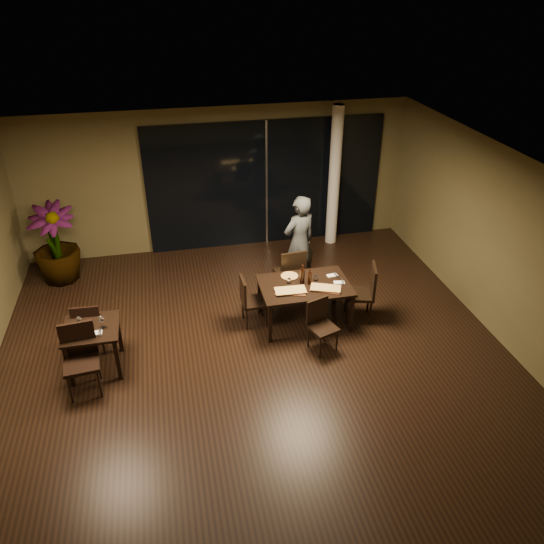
% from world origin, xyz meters
% --- Properties ---
extents(ground, '(8.00, 8.00, 0.00)m').
position_xyz_m(ground, '(0.00, 0.00, 0.00)').
color(ground, black).
rests_on(ground, ground).
extents(wall_back, '(8.00, 0.10, 3.00)m').
position_xyz_m(wall_back, '(0.00, 4.05, 1.50)').
color(wall_back, brown).
rests_on(wall_back, ground).
extents(wall_front, '(8.00, 0.10, 3.00)m').
position_xyz_m(wall_front, '(0.00, -4.05, 1.50)').
color(wall_front, brown).
rests_on(wall_front, ground).
extents(wall_right, '(0.10, 8.00, 3.00)m').
position_xyz_m(wall_right, '(4.05, 0.00, 1.50)').
color(wall_right, brown).
rests_on(wall_right, ground).
extents(ceiling, '(8.00, 8.00, 0.04)m').
position_xyz_m(ceiling, '(0.00, 0.00, 3.02)').
color(ceiling, silver).
rests_on(ceiling, wall_back).
extents(window_panel, '(5.00, 0.06, 2.70)m').
position_xyz_m(window_panel, '(1.00, 3.96, 1.35)').
color(window_panel, black).
rests_on(window_panel, ground).
extents(column, '(0.24, 0.24, 3.00)m').
position_xyz_m(column, '(2.40, 3.65, 1.50)').
color(column, silver).
rests_on(column, ground).
extents(main_table, '(1.50, 1.00, 0.75)m').
position_xyz_m(main_table, '(1.00, 0.80, 0.68)').
color(main_table, black).
rests_on(main_table, ground).
extents(side_table, '(0.80, 0.80, 0.75)m').
position_xyz_m(side_table, '(-2.40, 0.30, 0.62)').
color(side_table, black).
rests_on(side_table, ground).
extents(chair_main_far, '(0.52, 0.52, 1.04)m').
position_xyz_m(chair_main_far, '(0.95, 1.54, 0.58)').
color(chair_main_far, black).
rests_on(chair_main_far, ground).
extents(chair_main_near, '(0.51, 0.51, 0.86)m').
position_xyz_m(chair_main_near, '(1.06, 0.07, 0.48)').
color(chair_main_near, black).
rests_on(chair_main_near, ground).
extents(chair_main_left, '(0.43, 0.43, 0.90)m').
position_xyz_m(chair_main_left, '(0.08, 0.95, 0.50)').
color(chair_main_left, black).
rests_on(chair_main_left, ground).
extents(chair_main_right, '(0.59, 0.59, 1.04)m').
position_xyz_m(chair_main_right, '(2.03, 0.68, 0.58)').
color(chair_main_right, black).
rests_on(chair_main_right, ground).
extents(chair_side_far, '(0.45, 0.45, 0.92)m').
position_xyz_m(chair_side_far, '(-2.50, 0.72, 0.51)').
color(chair_side_far, black).
rests_on(chair_side_far, ground).
extents(chair_side_near, '(0.53, 0.53, 1.05)m').
position_xyz_m(chair_side_near, '(-2.54, -0.10, 0.59)').
color(chair_side_near, black).
rests_on(chair_side_near, ground).
extents(diner, '(0.73, 0.61, 1.84)m').
position_xyz_m(diner, '(1.21, 1.98, 0.92)').
color(diner, '#303335').
rests_on(diner, ground).
extents(potted_plant, '(0.88, 0.88, 1.56)m').
position_xyz_m(potted_plant, '(-3.26, 3.18, 0.78)').
color(potted_plant, '#224B19').
rests_on(potted_plant, ground).
extents(pizza_board_left, '(0.55, 0.38, 0.01)m').
position_xyz_m(pizza_board_left, '(0.71, 0.63, 0.76)').
color(pizza_board_left, '#452516').
rests_on(pizza_board_left, main_table).
extents(pizza_board_right, '(0.55, 0.44, 0.01)m').
position_xyz_m(pizza_board_right, '(1.29, 0.58, 0.76)').
color(pizza_board_right, '#4F2A19').
rests_on(pizza_board_right, main_table).
extents(oblong_pizza_left, '(0.50, 0.26, 0.02)m').
position_xyz_m(oblong_pizza_left, '(0.71, 0.63, 0.77)').
color(oblong_pizza_left, maroon).
rests_on(oblong_pizza_left, pizza_board_left).
extents(oblong_pizza_right, '(0.52, 0.38, 0.02)m').
position_xyz_m(oblong_pizza_right, '(1.29, 0.58, 0.77)').
color(oblong_pizza_right, maroon).
rests_on(oblong_pizza_right, pizza_board_right).
extents(round_pizza, '(0.29, 0.29, 0.01)m').
position_xyz_m(round_pizza, '(0.81, 1.11, 0.76)').
color(round_pizza, '#A73612').
rests_on(round_pizza, main_table).
extents(bottle_a, '(0.07, 0.07, 0.33)m').
position_xyz_m(bottle_a, '(0.97, 0.85, 0.92)').
color(bottle_a, black).
rests_on(bottle_a, main_table).
extents(bottle_b, '(0.06, 0.06, 0.28)m').
position_xyz_m(bottle_b, '(1.08, 0.81, 0.89)').
color(bottle_b, black).
rests_on(bottle_b, main_table).
extents(bottle_c, '(0.07, 0.07, 0.33)m').
position_xyz_m(bottle_c, '(0.97, 0.89, 0.92)').
color(bottle_c, black).
rests_on(bottle_c, main_table).
extents(tumbler_left, '(0.07, 0.07, 0.08)m').
position_xyz_m(tumbler_left, '(0.75, 0.90, 0.79)').
color(tumbler_left, white).
rests_on(tumbler_left, main_table).
extents(tumbler_right, '(0.07, 0.07, 0.08)m').
position_xyz_m(tumbler_right, '(1.21, 0.89, 0.79)').
color(tumbler_right, white).
rests_on(tumbler_right, main_table).
extents(napkin_near, '(0.20, 0.13, 0.01)m').
position_xyz_m(napkin_near, '(1.57, 0.73, 0.76)').
color(napkin_near, white).
rests_on(napkin_near, main_table).
extents(napkin_far, '(0.19, 0.12, 0.01)m').
position_xyz_m(napkin_far, '(1.53, 0.97, 0.76)').
color(napkin_far, white).
rests_on(napkin_far, main_table).
extents(wine_glass_a, '(0.08, 0.08, 0.17)m').
position_xyz_m(wine_glass_a, '(-2.55, 0.35, 0.84)').
color(wine_glass_a, white).
rests_on(wine_glass_a, side_table).
extents(wine_glass_b, '(0.09, 0.09, 0.20)m').
position_xyz_m(wine_glass_b, '(-2.23, 0.26, 0.85)').
color(wine_glass_b, white).
rests_on(wine_glass_b, side_table).
extents(side_napkin, '(0.18, 0.11, 0.01)m').
position_xyz_m(side_napkin, '(-2.32, 0.14, 0.76)').
color(side_napkin, silver).
rests_on(side_napkin, side_table).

